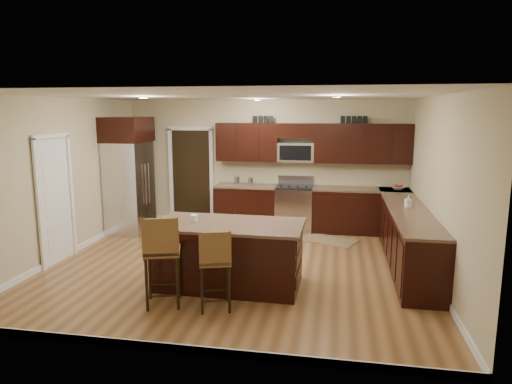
% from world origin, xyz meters
% --- Properties ---
extents(floor, '(6.00, 6.00, 0.00)m').
position_xyz_m(floor, '(0.00, 0.00, 0.00)').
color(floor, brown).
rests_on(floor, ground).
extents(ceiling, '(6.00, 6.00, 0.00)m').
position_xyz_m(ceiling, '(0.00, 0.00, 2.70)').
color(ceiling, silver).
rests_on(ceiling, wall_back).
extents(wall_back, '(6.00, 0.00, 6.00)m').
position_xyz_m(wall_back, '(0.00, 2.75, 1.35)').
color(wall_back, tan).
rests_on(wall_back, floor).
extents(wall_left, '(0.00, 5.50, 5.50)m').
position_xyz_m(wall_left, '(-3.00, 0.00, 1.35)').
color(wall_left, tan).
rests_on(wall_left, floor).
extents(wall_right, '(0.00, 5.50, 5.50)m').
position_xyz_m(wall_right, '(3.00, 0.00, 1.35)').
color(wall_right, tan).
rests_on(wall_right, floor).
extents(base_cabinets, '(4.02, 3.96, 0.92)m').
position_xyz_m(base_cabinets, '(1.90, 1.45, 0.46)').
color(base_cabinets, black).
rests_on(base_cabinets, floor).
extents(upper_cabinets, '(4.00, 0.33, 0.80)m').
position_xyz_m(upper_cabinets, '(1.04, 2.58, 1.84)').
color(upper_cabinets, black).
rests_on(upper_cabinets, wall_back).
extents(range, '(0.76, 0.64, 1.11)m').
position_xyz_m(range, '(0.68, 2.45, 0.47)').
color(range, silver).
rests_on(range, floor).
extents(microwave, '(0.76, 0.31, 0.40)m').
position_xyz_m(microwave, '(0.68, 2.60, 1.62)').
color(microwave, silver).
rests_on(microwave, upper_cabinets).
extents(doorway, '(0.85, 0.03, 2.06)m').
position_xyz_m(doorway, '(-1.65, 2.73, 1.03)').
color(doorway, black).
rests_on(doorway, floor).
extents(pantry_door, '(0.03, 0.80, 2.04)m').
position_xyz_m(pantry_door, '(-2.98, -0.30, 1.02)').
color(pantry_door, white).
rests_on(pantry_door, floor).
extents(letter_decor, '(2.20, 0.03, 0.15)m').
position_xyz_m(letter_decor, '(0.90, 2.58, 2.29)').
color(letter_decor, black).
rests_on(letter_decor, upper_cabinets).
extents(island, '(2.12, 1.14, 0.92)m').
position_xyz_m(island, '(0.06, -0.83, 0.43)').
color(island, black).
rests_on(island, floor).
extents(stool_left, '(0.56, 0.56, 1.19)m').
position_xyz_m(stool_left, '(-0.60, -1.68, 0.74)').
color(stool_left, brown).
rests_on(stool_left, floor).
extents(stool_mid, '(0.49, 0.49, 1.05)m').
position_xyz_m(stool_mid, '(0.09, -1.67, 0.65)').
color(stool_mid, brown).
rests_on(stool_mid, floor).
extents(refrigerator, '(0.79, 0.99, 2.35)m').
position_xyz_m(refrigerator, '(-2.62, 1.67, 1.20)').
color(refrigerator, silver).
rests_on(refrigerator, floor).
extents(floor_mat, '(1.16, 0.99, 0.01)m').
position_xyz_m(floor_mat, '(1.45, 1.73, 0.01)').
color(floor_mat, olive).
rests_on(floor_mat, floor).
extents(fruit_bowl, '(0.30, 0.30, 0.06)m').
position_xyz_m(fruit_bowl, '(2.75, 2.45, 0.95)').
color(fruit_bowl, silver).
rests_on(fruit_bowl, base_cabinets).
extents(soap_bottle, '(0.11, 0.11, 0.20)m').
position_xyz_m(soap_bottle, '(2.70, 0.74, 1.02)').
color(soap_bottle, '#B2B2B2').
rests_on(soap_bottle, base_cabinets).
extents(canister_tall, '(0.12, 0.12, 0.18)m').
position_xyz_m(canister_tall, '(-0.55, 2.45, 1.01)').
color(canister_tall, silver).
rests_on(canister_tall, base_cabinets).
extents(canister_short, '(0.11, 0.11, 0.16)m').
position_xyz_m(canister_short, '(-0.26, 2.45, 1.00)').
color(canister_short, silver).
rests_on(canister_short, base_cabinets).
extents(island_jar, '(0.10, 0.10, 0.10)m').
position_xyz_m(island_jar, '(-0.44, -0.83, 0.97)').
color(island_jar, white).
rests_on(island_jar, island).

